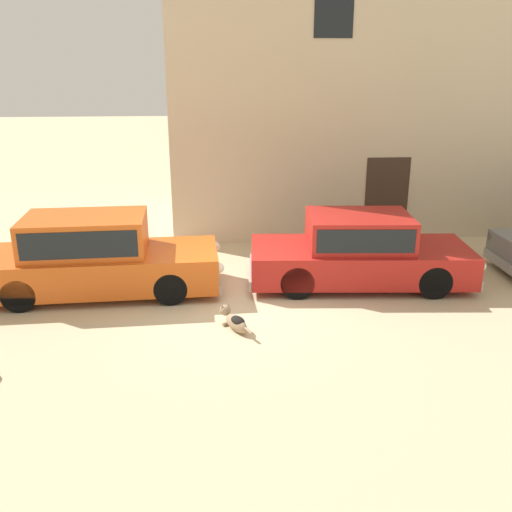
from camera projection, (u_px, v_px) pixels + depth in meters
The scene contains 5 objects.
ground_plane at pixel (236, 305), 10.57m from camera, with size 80.00×80.00×0.00m, color #CCB78E.
parked_sedan_nearest at pixel (95, 255), 10.92m from camera, with size 4.75×1.87×1.56m.
parked_sedan_second at pixel (359, 250), 11.40m from camera, with size 4.64×2.06×1.45m.
apartment_block at pixel (444, 74), 16.05m from camera, with size 15.34×5.60×7.98m.
stray_dog_spotted at pixel (234, 321), 9.56m from camera, with size 0.56×0.91×0.37m.
Camera 1 is at (-0.37, -9.69, 4.31)m, focal length 39.56 mm.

